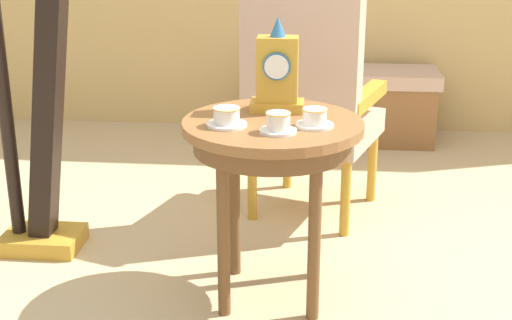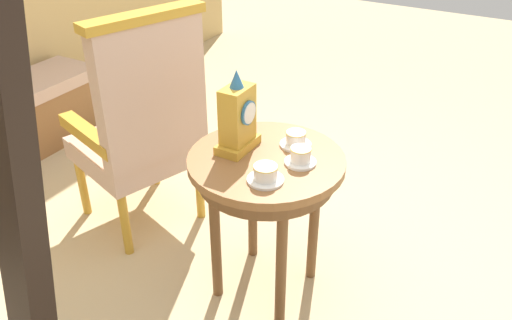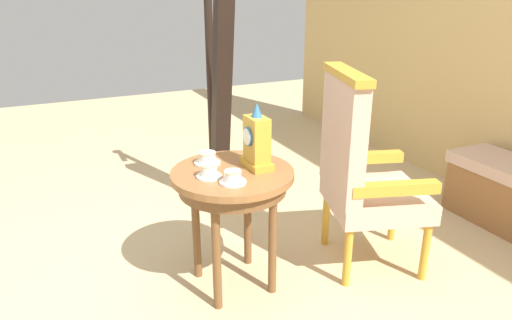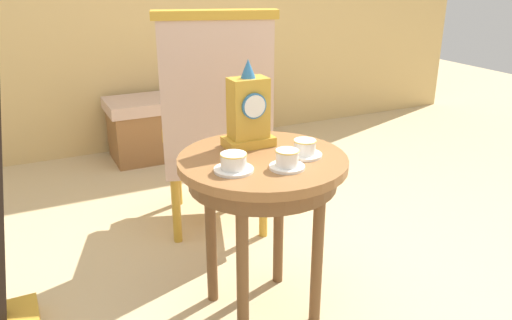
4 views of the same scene
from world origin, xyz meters
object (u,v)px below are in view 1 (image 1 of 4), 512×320
object	(u,v)px
teacup_center	(314,118)
mantel_clock	(277,74)
teacup_left	(227,117)
side_table	(273,145)
teacup_right	(278,123)
window_bench	(346,104)
harp	(36,89)
armchair	(309,92)

from	to	relation	value
teacup_center	mantel_clock	size ratio (longest dim) A/B	0.38
teacup_left	teacup_center	size ratio (longest dim) A/B	1.06
teacup_left	teacup_center	bearing A→B (deg)	4.12
side_table	teacup_right	distance (m)	0.18
teacup_right	teacup_center	distance (m)	0.14
teacup_right	window_bench	bearing A→B (deg)	82.24
teacup_left	window_bench	distance (m)	2.13
side_table	teacup_left	distance (m)	0.20
harp	window_bench	world-z (taller)	harp
side_table	harp	world-z (taller)	harp
armchair	window_bench	size ratio (longest dim) A/B	1.05
teacup_center	armchair	distance (m)	0.79
side_table	window_bench	world-z (taller)	side_table
teacup_right	mantel_clock	xyz separation A→B (m)	(-0.02, 0.27, 0.10)
side_table	teacup_left	xyz separation A→B (m)	(-0.15, -0.08, 0.12)
teacup_right	teacup_center	xyz separation A→B (m)	(0.12, 0.08, -0.00)
teacup_left	armchair	world-z (taller)	armchair
side_table	teacup_center	bearing A→B (deg)	-21.29
mantel_clock	armchair	size ratio (longest dim) A/B	0.29
teacup_left	mantel_clock	xyz separation A→B (m)	(0.15, 0.21, 0.11)
teacup_center	window_bench	distance (m)	2.07
teacup_left	mantel_clock	bearing A→B (deg)	53.75
armchair	harp	world-z (taller)	harp
side_table	harp	bearing A→B (deg)	162.64
armchair	window_bench	distance (m)	1.30
armchair	harp	xyz separation A→B (m)	(-1.06, -0.43, 0.10)
teacup_center	window_bench	xyz separation A→B (m)	(0.17, 2.01, -0.47)
armchair	window_bench	xyz separation A→B (m)	(0.21, 1.22, -0.37)
side_table	window_bench	distance (m)	2.01
teacup_left	armchair	xyz separation A→B (m)	(0.25, 0.80, -0.11)
side_table	armchair	xyz separation A→B (m)	(0.11, 0.73, 0.01)
mantel_clock	armchair	bearing A→B (deg)	80.45
mantel_clock	armchair	distance (m)	0.64
side_table	harp	xyz separation A→B (m)	(-0.95, 0.30, 0.11)
armchair	side_table	bearing A→B (deg)	-98.27
teacup_right	teacup_center	bearing A→B (deg)	33.60
teacup_left	armchair	size ratio (longest dim) A/B	0.12
armchair	teacup_left	bearing A→B (deg)	-107.57
teacup_center	harp	world-z (taller)	harp
teacup_left	teacup_center	world-z (taller)	teacup_left
teacup_center	teacup_left	bearing A→B (deg)	-175.88
teacup_center	mantel_clock	distance (m)	0.26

